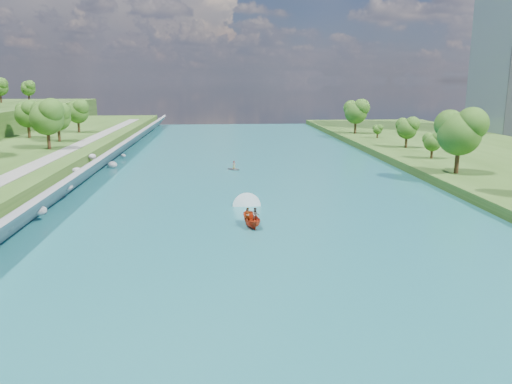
{
  "coord_description": "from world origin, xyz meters",
  "views": [
    {
      "loc": [
        -5.19,
        -45.89,
        15.76
      ],
      "look_at": [
        -0.76,
        13.36,
        2.5
      ],
      "focal_mm": 35.0,
      "sensor_mm": 36.0,
      "label": 1
    }
  ],
  "objects": [
    {
      "name": "ground",
      "position": [
        0.0,
        0.0,
        0.0
      ],
      "size": [
        260.0,
        260.0,
        0.0
      ],
      "primitive_type": "plane",
      "color": "#2D5119",
      "rests_on": "ground"
    },
    {
      "name": "river_water",
      "position": [
        0.0,
        20.0,
        0.05
      ],
      "size": [
        55.0,
        240.0,
        0.1
      ],
      "primitive_type": "cube",
      "color": "#1C636A",
      "rests_on": "ground"
    },
    {
      "name": "riprap_bank",
      "position": [
        -25.84,
        19.58,
        1.79
      ],
      "size": [
        3.59,
        236.0,
        4.05
      ],
      "color": "slate",
      "rests_on": "ground"
    },
    {
      "name": "riverside_path",
      "position": [
        -32.5,
        20.0,
        3.55
      ],
      "size": [
        3.0,
        200.0,
        0.1
      ],
      "primitive_type": "cube",
      "color": "gray",
      "rests_on": "berm_west"
    },
    {
      "name": "trees_east",
      "position": [
        34.15,
        29.95,
        6.54
      ],
      "size": [
        10.89,
        137.66,
        12.0
      ],
      "color": "#2C4E14",
      "rests_on": "berm_east"
    },
    {
      "name": "motorboat",
      "position": [
        -1.76,
        8.33,
        0.78
      ],
      "size": [
        3.6,
        18.93,
        2.22
      ],
      "rotation": [
        0.0,
        0.0,
        3.32
      ],
      "color": "#B02B0E",
      "rests_on": "river_water"
    },
    {
      "name": "raft",
      "position": [
        -2.55,
        42.57,
        0.47
      ],
      "size": [
        3.08,
        3.03,
        1.66
      ],
      "rotation": [
        0.0,
        0.0,
        0.84
      ],
      "color": "#93969C",
      "rests_on": "river_water"
    }
  ]
}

